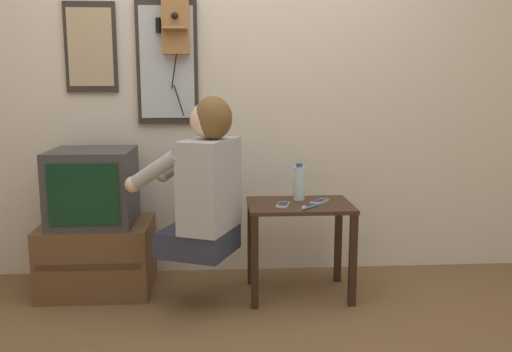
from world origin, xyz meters
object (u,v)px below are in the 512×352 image
at_px(cell_phone_spare, 320,201).
at_px(television, 93,187).
at_px(framed_picture, 91,47).
at_px(person, 205,183).
at_px(wall_phone_antique, 176,22).
at_px(toothbrush, 310,207).
at_px(water_bottle, 299,183).
at_px(wall_mirror, 167,63).
at_px(cell_phone_held, 283,205).

bearing_deg(cell_phone_spare, television, -147.14).
relative_size(framed_picture, cell_phone_spare, 4.05).
height_order(person, framed_picture, framed_picture).
relative_size(wall_phone_antique, toothbrush, 6.08).
height_order(television, water_bottle, television).
bearing_deg(water_bottle, wall_mirror, 156.85).
bearing_deg(toothbrush, wall_phone_antique, 7.39).
height_order(wall_mirror, cell_phone_held, wall_mirror).
distance_m(person, water_bottle, 0.61).
distance_m(cell_phone_held, water_bottle, 0.21).
xyz_separation_m(person, toothbrush, (0.58, 0.03, -0.15)).
bearing_deg(cell_phone_spare, framed_picture, -159.29).
bearing_deg(toothbrush, wall_mirror, 7.44).
relative_size(cell_phone_held, water_bottle, 0.62).
relative_size(television, water_bottle, 2.13).
xyz_separation_m(television, wall_mirror, (0.42, 0.30, 0.72)).
xyz_separation_m(wall_phone_antique, framed_picture, (-0.52, 0.04, -0.15)).
bearing_deg(wall_phone_antique, water_bottle, -22.15).
xyz_separation_m(television, water_bottle, (1.21, -0.04, 0.02)).
bearing_deg(wall_mirror, framed_picture, 179.61).
xyz_separation_m(person, water_bottle, (0.55, 0.25, -0.05)).
xyz_separation_m(wall_phone_antique, wall_mirror, (-0.06, 0.04, -0.24)).
bearing_deg(wall_phone_antique, framed_picture, 175.21).
xyz_separation_m(wall_mirror, cell_phone_held, (0.67, -0.49, -0.80)).
height_order(person, toothbrush, person).
bearing_deg(wall_mirror, wall_phone_antique, -34.04).
bearing_deg(toothbrush, framed_picture, 18.19).
bearing_deg(television, person, -23.78).
xyz_separation_m(television, toothbrush, (1.24, -0.26, -0.08)).
bearing_deg(framed_picture, television, -82.11).
bearing_deg(wall_phone_antique, cell_phone_held, -36.04).
height_order(wall_phone_antique, wall_mirror, wall_phone_antique).
height_order(cell_phone_held, toothbrush, toothbrush).
bearing_deg(cell_phone_held, toothbrush, -11.86).
distance_m(wall_phone_antique, cell_phone_spare, 1.39).
xyz_separation_m(cell_phone_held, toothbrush, (0.14, -0.07, 0.00)).
relative_size(person, framed_picture, 1.57).
bearing_deg(cell_phone_spare, toothbrush, -81.50).
height_order(wall_phone_antique, framed_picture, wall_phone_antique).
height_order(person, water_bottle, person).
distance_m(television, toothbrush, 1.27).
relative_size(wall_mirror, cell_phone_spare, 5.62).
height_order(cell_phone_held, cell_phone_spare, same).
xyz_separation_m(water_bottle, toothbrush, (0.03, -0.22, -0.10)).
bearing_deg(wall_phone_antique, cell_phone_spare, -23.91).
bearing_deg(framed_picture, cell_phone_spare, -16.95).
height_order(television, cell_phone_spare, television).
distance_m(person, toothbrush, 0.60).
bearing_deg(framed_picture, toothbrush, -23.82).
bearing_deg(toothbrush, cell_phone_spare, -77.16).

